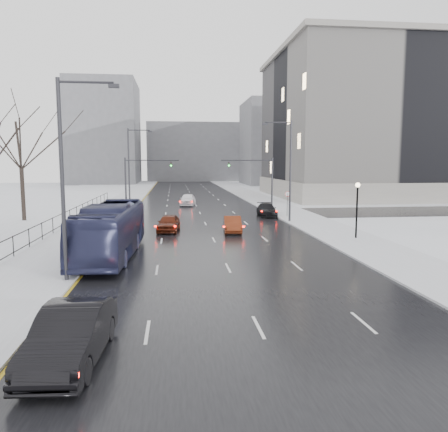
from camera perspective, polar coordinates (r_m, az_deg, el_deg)
name	(u,v)px	position (r m, az deg, el deg)	size (l,w,h in m)	color
road	(195,204)	(62.40, -3.76, 1.56)	(16.00, 150.00, 0.04)	black
cross_road	(200,214)	(50.48, -3.09, 0.25)	(130.00, 10.00, 0.04)	black
sidewalk_left	(120,205)	(62.77, -13.38, 1.47)	(5.00, 150.00, 0.16)	silver
sidewalk_right	(268,203)	(63.76, 5.72, 1.71)	(5.00, 150.00, 0.16)	silver
park_strip	(50,205)	(64.60, -21.77, 1.29)	(14.00, 150.00, 0.12)	white
tree_park_e	(24,221)	(48.86, -24.62, -0.64)	(9.45, 9.45, 13.50)	black
iron_fence	(34,234)	(33.95, -23.62, -2.17)	(0.06, 70.00, 1.30)	black
streetlight_r_mid	(288,166)	(43.49, 8.38, 6.48)	(2.95, 0.25, 10.00)	#2D2D33
streetlight_l_near	(67,170)	(22.64, -19.86, 5.64)	(2.95, 0.25, 10.00)	#2D2D33
streetlight_l_far	(131,165)	(54.28, -12.08, 6.51)	(2.95, 0.25, 10.00)	#2D2D33
lamppost_r_mid	(357,202)	(35.09, 16.99, 1.74)	(0.36, 0.36, 4.28)	black
mast_signal_right	(263,178)	(51.12, 5.13, 4.91)	(6.10, 0.33, 6.50)	#2D2D33
mast_signal_left	(135,179)	(50.26, -11.52, 4.76)	(6.10, 0.33, 6.50)	#2D2D33
no_uturn_sign	(287,196)	(47.76, 8.28, 2.55)	(0.60, 0.06, 2.70)	#2D2D33
civic_building	(391,132)	(83.37, 20.94, 10.20)	(41.00, 31.00, 24.80)	gray
bldg_far_right	(288,143)	(121.17, 8.41, 9.37)	(24.00, 20.00, 22.00)	slate
bldg_far_left	(105,133)	(128.70, -15.26, 10.40)	(18.00, 22.00, 28.00)	slate
bldg_far_center	(195,152)	(142.24, -3.75, 8.28)	(30.00, 18.00, 18.00)	slate
sedan_left_near	(71,335)	(14.30, -19.32, -14.41)	(1.79, 5.12, 1.69)	black
bus	(111,230)	(28.53, -14.55, -1.82)	(2.82, 12.05, 3.36)	#272A4C
sedan_center_near	(169,223)	(37.98, -7.24, -0.91)	(1.73, 4.31, 1.47)	#551D0E
sedan_right_near	(232,224)	(37.29, 1.11, -1.09)	(1.44, 4.13, 1.36)	maroon
sedan_right_far	(267,210)	(48.63, 5.60, 0.81)	(1.94, 4.77, 1.38)	black
sedan_center_far	(188,200)	(60.30, -4.76, 2.16)	(1.94, 4.83, 1.65)	white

